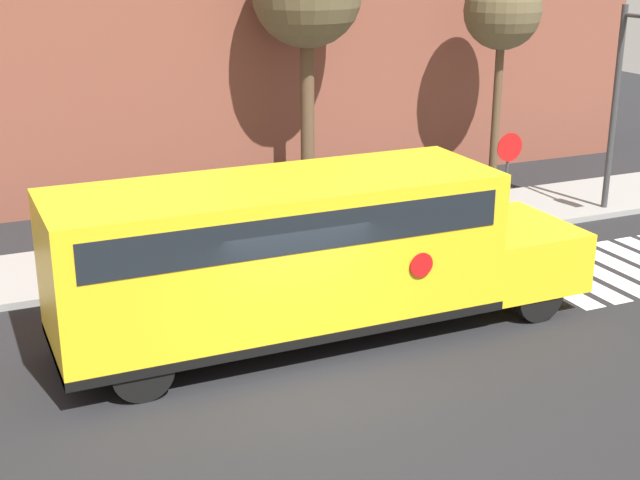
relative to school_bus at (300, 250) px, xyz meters
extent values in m
plane|color=black|center=(-0.54, -1.53, -1.71)|extent=(60.00, 60.00, 0.00)
cube|color=gray|center=(-0.54, 4.97, -1.64)|extent=(44.00, 3.00, 0.15)
cube|color=white|center=(5.86, 0.47, -1.71)|extent=(0.50, 3.20, 0.01)
cube|color=white|center=(6.56, 0.47, -1.71)|extent=(0.50, 3.20, 0.01)
cube|color=white|center=(7.26, 0.47, -1.71)|extent=(0.50, 3.20, 0.01)
cube|color=white|center=(7.96, 0.47, -1.71)|extent=(0.50, 3.20, 0.01)
cube|color=yellow|center=(-0.43, 0.00, 0.01)|extent=(7.85, 2.50, 2.55)
cube|color=yellow|center=(4.53, 0.00, -0.68)|extent=(2.08, 2.50, 1.16)
cube|color=black|center=(-0.43, 0.00, -1.18)|extent=(7.85, 2.54, 0.16)
cube|color=black|center=(-0.43, 0.00, 0.74)|extent=(7.22, 2.53, 0.64)
cylinder|color=red|center=(1.73, -1.29, -0.11)|extent=(0.44, 0.02, 0.44)
cylinder|color=black|center=(4.43, 1.08, -1.21)|extent=(1.00, 0.30, 1.00)
cylinder|color=black|center=(4.43, -1.08, -1.21)|extent=(1.00, 0.30, 1.00)
cylinder|color=black|center=(-3.16, 1.08, -1.21)|extent=(1.00, 0.30, 1.00)
cylinder|color=black|center=(-3.16, -1.08, -1.21)|extent=(1.00, 0.30, 1.00)
cylinder|color=#38383A|center=(7.21, 3.96, -0.66)|extent=(0.07, 0.07, 2.11)
cylinder|color=red|center=(7.21, 3.91, 0.37)|extent=(0.71, 0.03, 0.71)
cylinder|color=#38383A|center=(10.42, 3.97, 0.98)|extent=(0.16, 0.16, 5.37)
cylinder|color=brown|center=(3.60, 8.06, 0.67)|extent=(0.37, 0.37, 4.76)
cylinder|color=brown|center=(9.26, 7.47, 0.47)|extent=(0.24, 0.24, 4.37)
sphere|color=brown|center=(9.26, 7.47, 3.31)|extent=(2.17, 2.17, 2.17)
camera|label=1|loc=(-5.70, -13.69, 5.22)|focal=50.00mm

